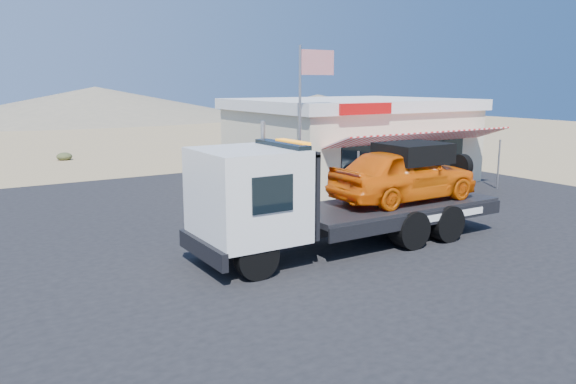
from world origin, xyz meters
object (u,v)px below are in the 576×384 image
white_sedan (399,185)px  jerky_store (349,139)px  tow_truck (347,189)px  flagpole (305,109)px

white_sedan → jerky_store: bearing=2.1°
tow_truck → jerky_store: size_ratio=0.91×
jerky_store → white_sedan: bearing=-107.3°
tow_truck → white_sedan: 6.88m
flagpole → tow_truck: bearing=-110.0°
tow_truck → flagpole: bearing=70.0°
white_sedan → jerky_store: jerky_store is taller
jerky_store → flagpole: size_ratio=1.73×
tow_truck → jerky_store: bearing=51.7°
tow_truck → white_sedan: bearing=34.3°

